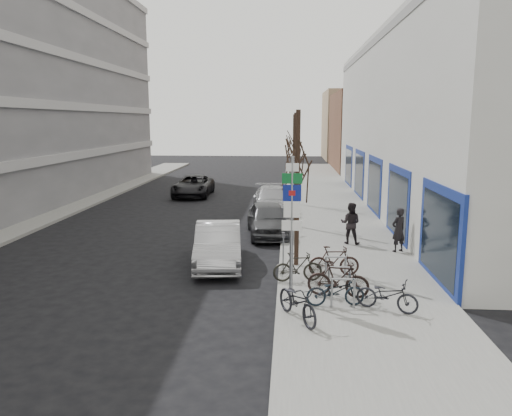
# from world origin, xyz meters

# --- Properties ---
(ground) EXTENTS (120.00, 120.00, 0.00)m
(ground) POSITION_xyz_m (0.00, 0.00, 0.00)
(ground) COLOR black
(ground) RESTS_ON ground
(sidewalk_east) EXTENTS (5.00, 70.00, 0.15)m
(sidewalk_east) POSITION_xyz_m (4.50, 10.00, 0.07)
(sidewalk_east) COLOR slate
(sidewalk_east) RESTS_ON ground
(sidewalk_west) EXTENTS (3.00, 70.00, 0.15)m
(sidewalk_west) POSITION_xyz_m (-11.00, 10.00, 0.07)
(sidewalk_west) COLOR slate
(sidewalk_west) RESTS_ON ground
(brick_building_far) EXTENTS (12.00, 14.00, 8.00)m
(brick_building_far) POSITION_xyz_m (13.00, 40.00, 4.00)
(brick_building_far) COLOR brown
(brick_building_far) RESTS_ON ground
(tan_building_far) EXTENTS (13.00, 12.00, 9.00)m
(tan_building_far) POSITION_xyz_m (13.50, 55.00, 4.50)
(tan_building_far) COLOR #937A5B
(tan_building_far) RESTS_ON ground
(highway_sign_pole) EXTENTS (0.55, 0.10, 4.20)m
(highway_sign_pole) POSITION_xyz_m (2.40, -0.01, 2.46)
(highway_sign_pole) COLOR gray
(highway_sign_pole) RESTS_ON ground
(bike_rack) EXTENTS (0.66, 2.26, 0.83)m
(bike_rack) POSITION_xyz_m (3.80, 0.60, 0.66)
(bike_rack) COLOR gray
(bike_rack) RESTS_ON sidewalk_east
(tree_near) EXTENTS (1.80, 1.80, 5.50)m
(tree_near) POSITION_xyz_m (2.60, 3.50, 4.10)
(tree_near) COLOR black
(tree_near) RESTS_ON ground
(tree_mid) EXTENTS (1.80, 1.80, 5.50)m
(tree_mid) POSITION_xyz_m (2.60, 10.00, 4.10)
(tree_mid) COLOR black
(tree_mid) RESTS_ON ground
(tree_far) EXTENTS (1.80, 1.80, 5.50)m
(tree_far) POSITION_xyz_m (2.60, 16.50, 4.10)
(tree_far) COLOR black
(tree_far) RESTS_ON ground
(meter_front) EXTENTS (0.10, 0.08, 1.27)m
(meter_front) POSITION_xyz_m (2.15, 3.00, 0.92)
(meter_front) COLOR gray
(meter_front) RESTS_ON sidewalk_east
(meter_mid) EXTENTS (0.10, 0.08, 1.27)m
(meter_mid) POSITION_xyz_m (2.15, 8.50, 0.92)
(meter_mid) COLOR gray
(meter_mid) RESTS_ON sidewalk_east
(meter_back) EXTENTS (0.10, 0.08, 1.27)m
(meter_back) POSITION_xyz_m (2.15, 14.00, 0.92)
(meter_back) COLOR gray
(meter_back) RESTS_ON sidewalk_east
(bike_near_left) EXTENTS (1.38, 1.94, 1.15)m
(bike_near_left) POSITION_xyz_m (2.57, -1.44, 0.73)
(bike_near_left) COLOR black
(bike_near_left) RESTS_ON sidewalk_east
(bike_near_right) EXTENTS (1.85, 0.84, 1.08)m
(bike_near_right) POSITION_xyz_m (3.75, 0.33, 0.69)
(bike_near_right) COLOR black
(bike_near_right) RESTS_ON sidewalk_east
(bike_mid_curb) EXTENTS (1.65, 0.68, 0.98)m
(bike_mid_curb) POSITION_xyz_m (3.61, -0.38, 0.64)
(bike_mid_curb) COLOR black
(bike_mid_curb) RESTS_ON sidewalk_east
(bike_mid_inner) EXTENTS (1.63, 0.72, 0.96)m
(bike_mid_inner) POSITION_xyz_m (2.62, 1.66, 0.63)
(bike_mid_inner) COLOR black
(bike_mid_inner) RESTS_ON sidewalk_east
(bike_far_curb) EXTENTS (1.71, 1.14, 1.01)m
(bike_far_curb) POSITION_xyz_m (4.94, -0.63, 0.65)
(bike_far_curb) COLOR black
(bike_far_curb) RESTS_ON sidewalk_east
(bike_far_inner) EXTENTS (1.71, 0.66, 1.01)m
(bike_far_inner) POSITION_xyz_m (3.80, 2.31, 0.66)
(bike_far_inner) COLOR black
(bike_far_inner) RESTS_ON sidewalk_east
(parked_car_front) EXTENTS (2.12, 4.71, 1.50)m
(parked_car_front) POSITION_xyz_m (-0.20, 3.79, 0.75)
(parked_car_front) COLOR #A0A0A5
(parked_car_front) RESTS_ON ground
(parked_car_mid) EXTENTS (2.34, 4.62, 1.51)m
(parked_car_mid) POSITION_xyz_m (1.40, 8.60, 0.75)
(parked_car_mid) COLOR #434448
(parked_car_mid) RESTS_ON ground
(parked_car_back) EXTENTS (2.54, 5.27, 1.48)m
(parked_car_back) POSITION_xyz_m (1.40, 14.01, 0.74)
(parked_car_back) COLOR #9D9EA2
(parked_car_back) RESTS_ON ground
(lane_car) EXTENTS (2.42, 5.17, 1.43)m
(lane_car) POSITION_xyz_m (-4.24, 20.15, 0.71)
(lane_car) COLOR black
(lane_car) RESTS_ON ground
(pedestrian_near) EXTENTS (0.75, 0.67, 1.71)m
(pedestrian_near) POSITION_xyz_m (6.53, 5.54, 1.01)
(pedestrian_near) COLOR black
(pedestrian_near) RESTS_ON sidewalk_east
(pedestrian_far) EXTENTS (0.73, 0.60, 1.73)m
(pedestrian_far) POSITION_xyz_m (4.85, 6.71, 1.01)
(pedestrian_far) COLOR black
(pedestrian_far) RESTS_ON sidewalk_east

